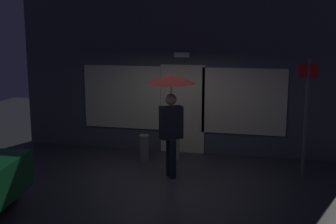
{
  "coord_description": "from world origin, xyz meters",
  "views": [
    {
      "loc": [
        2.09,
        -8.42,
        3.13
      ],
      "look_at": [
        0.07,
        0.3,
        1.39
      ],
      "focal_mm": 47.43,
      "sensor_mm": 36.0,
      "label": 1
    }
  ],
  "objects": [
    {
      "name": "ground_plane",
      "position": [
        0.0,
        0.0,
        0.0
      ],
      "size": [
        18.0,
        18.0,
        0.0
      ],
      "primitive_type": "plane",
      "color": "#2D2D33"
    },
    {
      "name": "sidewalk_bollard",
      "position": [
        -0.74,
        1.27,
        0.31
      ],
      "size": [
        0.23,
        0.23,
        0.61
      ],
      "primitive_type": "cylinder",
      "color": "slate",
      "rests_on": "ground"
    },
    {
      "name": "street_sign_post",
      "position": [
        2.85,
        1.08,
        1.4
      ],
      "size": [
        0.4,
        0.07,
        2.47
      ],
      "color": "#595B60",
      "rests_on": "ground"
    },
    {
      "name": "building_facade",
      "position": [
        -0.0,
        2.34,
        2.03
      ],
      "size": [
        8.43,
        0.48,
        4.12
      ],
      "color": "#4C4C56",
      "rests_on": "ground"
    },
    {
      "name": "person_with_umbrella",
      "position": [
        0.13,
        0.3,
        1.66
      ],
      "size": [
        1.02,
        1.02,
        2.17
      ],
      "rotation": [
        0.0,
        0.0,
        -2.59
      ],
      "color": "black",
      "rests_on": "ground"
    },
    {
      "name": "sidewalk_bollard_2",
      "position": [
        -0.05,
        1.53,
        0.27
      ],
      "size": [
        0.22,
        0.22,
        0.54
      ],
      "primitive_type": "cylinder",
      "color": "#B2A899",
      "rests_on": "ground"
    }
  ]
}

